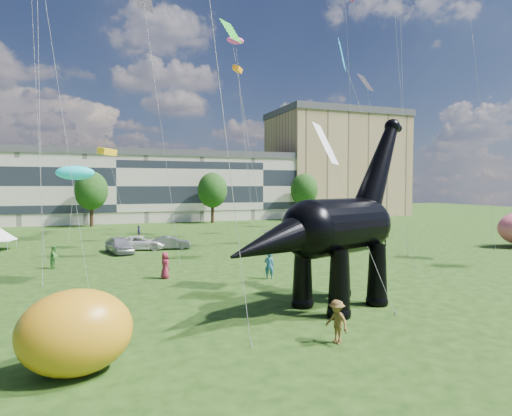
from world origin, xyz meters
name	(u,v)px	position (x,y,z in m)	size (l,w,h in m)	color
ground	(312,307)	(0.00, 0.00, 0.00)	(220.00, 220.00, 0.00)	#16330C
terrace_row	(115,189)	(-8.00, 62.00, 6.00)	(78.00, 11.00, 12.00)	beige
apartment_block	(336,166)	(40.00, 65.00, 11.00)	(28.00, 18.00, 22.00)	tan
tree_mid_left	(91,187)	(-12.00, 53.00, 6.29)	(5.20, 5.20, 9.44)	#382314
tree_mid_right	(212,187)	(8.00, 53.00, 6.29)	(5.20, 5.20, 9.44)	#382314
tree_far_right	(304,187)	(26.00, 53.00, 6.29)	(5.20, 5.20, 9.44)	#382314
dinosaur_sculpture	(334,230)	(1.00, -0.53, 4.19)	(13.31, 6.73, 11.10)	black
car_silver	(119,245)	(-9.01, 23.07, 0.81)	(1.91, 4.75, 1.62)	#B9B9BE
car_grey	(170,243)	(-3.92, 23.91, 0.67)	(1.41, 4.05, 1.33)	slate
car_white	(142,243)	(-6.75, 24.61, 0.71)	(2.35, 5.09, 1.42)	silver
car_dark	(273,240)	(6.42, 21.21, 0.81)	(2.27, 5.59, 1.62)	#595960
gazebo_near	(334,225)	(16.82, 26.29, 1.71)	(4.15, 4.15, 2.43)	white
gazebo_far	(322,223)	(16.91, 29.41, 1.69)	(4.54, 4.54, 2.41)	white
inflatable_yellow	(76,332)	(-11.61, -4.58, 1.50)	(3.89, 2.99, 2.99)	orange
visitors	(215,253)	(-1.67, 14.29, 0.89)	(52.77, 41.87, 1.89)	gray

